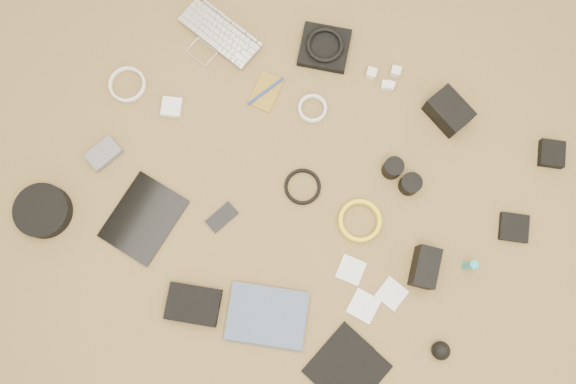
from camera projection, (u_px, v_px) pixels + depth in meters
The scene contains 33 objects.
laptop at pixel (212, 42), 1.87m from camera, with size 0.28×0.20×0.02m, color silver.
headphone_pouch at pixel (324, 48), 1.87m from camera, with size 0.16×0.15×0.03m, color black.
headphones at pixel (325, 45), 1.84m from camera, with size 0.13×0.13×0.02m, color black.
charger_a at pixel (371, 73), 1.85m from camera, with size 0.03×0.03×0.03m, color white.
charger_b at pixel (390, 86), 1.84m from camera, with size 0.03×0.03×0.02m, color white.
charger_c at pixel (396, 71), 1.85m from camera, with size 0.03×0.03×0.03m, color white.
charger_d at pixel (385, 86), 1.84m from camera, with size 0.03×0.03×0.03m, color white.
dslr_camera at pixel (449, 111), 1.80m from camera, with size 0.14×0.09×0.08m, color black.
lens_pouch at pixel (552, 154), 1.80m from camera, with size 0.08×0.09×0.03m, color black.
notebook_olive at pixel (266, 92), 1.85m from camera, with size 0.08×0.12×0.01m, color olive.
pen_blue at pixel (266, 91), 1.84m from camera, with size 0.01×0.01×0.15m, color #122F96.
cable_white_a at pixel (312, 109), 1.84m from camera, with size 0.10×0.10×0.01m, color silver.
lens_a at pixel (393, 168), 1.77m from camera, with size 0.06×0.06×0.07m, color black.
lens_b at pixel (410, 184), 1.76m from camera, with size 0.07×0.07×0.06m, color black.
card_reader at pixel (514, 227), 1.76m from camera, with size 0.09×0.09×0.02m, color black.
power_brick at pixel (172, 107), 1.83m from camera, with size 0.06×0.06×0.03m, color white.
cable_white_b at pixel (128, 85), 1.85m from camera, with size 0.12×0.12×0.01m, color silver.
cable_black at pixel (303, 187), 1.79m from camera, with size 0.12×0.12×0.01m, color black.
cable_yellow at pixel (360, 221), 1.77m from camera, with size 0.14×0.14×0.02m, color yellow.
flash at pixel (425, 267), 1.70m from camera, with size 0.07×0.12×0.09m, color black.
lens_cleaner at pixel (470, 265), 1.70m from camera, with size 0.03×0.03×0.09m, color #19A3A7.
battery_charger at pixel (104, 154), 1.80m from camera, with size 0.07×0.10×0.03m, color slate.
tablet at pixel (144, 218), 1.77m from camera, with size 0.19×0.24×0.01m, color black.
phone at pixel (222, 217), 1.77m from camera, with size 0.05×0.10×0.01m, color black.
filter_case_left at pixel (351, 270), 1.74m from camera, with size 0.08×0.08×0.01m, color silver.
filter_case_mid at pixel (363, 306), 1.72m from camera, with size 0.08×0.08×0.01m, color silver.
filter_case_right at pixel (391, 294), 1.73m from camera, with size 0.08×0.08×0.01m, color silver.
air_blower at pixel (441, 351), 1.67m from camera, with size 0.06×0.06×0.06m, color black.
headphone_case at pixel (43, 211), 1.76m from camera, with size 0.17×0.17×0.05m, color black.
drive_case at pixel (193, 304), 1.71m from camera, with size 0.16×0.11×0.04m, color black.
paperback at pixel (263, 346), 1.69m from camera, with size 0.18×0.24×0.02m, color #445473.
notebook_black_a at pixel (338, 360), 1.69m from camera, with size 0.12×0.20×0.01m, color black.
notebook_black_b at pixel (366, 373), 1.68m from camera, with size 0.09×0.14×0.01m, color black.
Camera 1 is at (0.17, -0.30, 1.76)m, focal length 35.00 mm.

